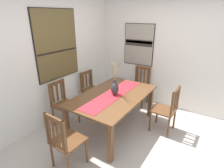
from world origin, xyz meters
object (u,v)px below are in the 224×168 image
centerpiece_vase (115,88)px  chair_2 (63,103)px  chair_0 (167,109)px  painting_on_back_wall (57,45)px  chair_3 (91,89)px  dining_table (113,99)px  chair_4 (65,140)px  painting_on_side_wall (139,45)px  chair_1 (140,85)px

centerpiece_vase → chair_2: 1.13m
chair_0 → painting_on_back_wall: painting_on_back_wall is taller
chair_3 → painting_on_back_wall: bearing=158.2°
chair_0 → chair_3: (0.04, 1.87, -0.01)m
chair_2 → painting_on_back_wall: painting_on_back_wall is taller
dining_table → chair_4: size_ratio=1.90×
chair_3 → painting_on_back_wall: 1.33m
chair_2 → dining_table: bearing=-64.3°
chair_0 → chair_4: chair_4 is taller
painting_on_side_wall → painting_on_back_wall: bearing=148.7°
dining_table → painting_on_side_wall: size_ratio=1.77×
centerpiece_vase → painting_on_side_wall: 1.61m
centerpiece_vase → chair_1: 1.32m
chair_3 → chair_1: bearing=-49.8°
chair_2 → painting_on_side_wall: (1.93, -0.73, 0.98)m
chair_4 → chair_2: bearing=48.2°
chair_0 → chair_2: (-0.88, 1.85, -0.00)m
chair_2 → chair_4: size_ratio=0.98×
centerpiece_vase → painting_on_side_wall: (1.48, 0.23, 0.59)m
chair_4 → chair_1: bearing=-0.3°
chair_3 → painting_on_side_wall: (1.01, -0.75, 0.99)m
chair_2 → chair_3: chair_2 is taller
dining_table → painting_on_side_wall: bearing=7.5°
chair_0 → chair_4: (-1.69, 0.94, 0.01)m
chair_3 → painting_on_back_wall: painting_on_back_wall is taller
centerpiece_vase → chair_2: (-0.45, 0.96, -0.39)m
chair_0 → chair_2: size_ratio=1.01×
centerpiece_vase → chair_1: centerpiece_vase is taller
painting_on_side_wall → dining_table: bearing=-172.5°
chair_4 → painting_on_side_wall: bearing=3.7°
chair_3 → dining_table: bearing=-116.7°
dining_table → chair_1: 1.28m
centerpiece_vase → chair_3: 1.16m
chair_4 → chair_0: bearing=-29.2°
chair_1 → dining_table: bearing=-179.8°
chair_2 → chair_1: bearing=-28.1°
chair_3 → painting_on_side_wall: size_ratio=0.87×
dining_table → painting_on_back_wall: size_ratio=1.29×
centerpiece_vase → chair_0: bearing=-63.9°
chair_2 → chair_3: size_ratio=1.04×
painting_on_side_wall → centerpiece_vase: bearing=-171.1°
chair_1 → chair_3: bearing=130.2°
chair_2 → painting_on_side_wall: size_ratio=0.91×
chair_4 → chair_3: bearing=28.3°
chair_1 → chair_2: (-1.72, 0.92, -0.01)m
chair_2 → chair_3: bearing=1.7°
chair_1 → painting_on_side_wall: painting_on_side_wall is taller
centerpiece_vase → painting_on_back_wall: (-0.19, 1.25, 0.72)m
chair_3 → chair_4: 1.96m
chair_0 → chair_1: chair_1 is taller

